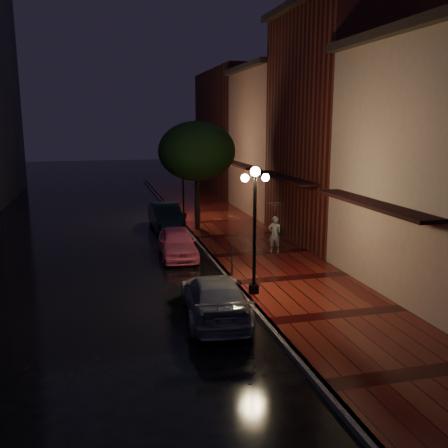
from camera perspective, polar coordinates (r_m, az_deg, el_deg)
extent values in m
plane|color=black|center=(21.82, -1.47, -4.07)|extent=(120.00, 120.00, 0.00)
cube|color=#470C0C|center=(22.39, 4.16, -3.49)|extent=(4.50, 60.00, 0.15)
cube|color=#595451|center=(21.80, -1.47, -3.88)|extent=(0.25, 60.00, 0.15)
cube|color=#511914|center=(25.33, 13.29, 10.41)|extent=(5.00, 8.00, 11.00)
cube|color=#8C5951|center=(32.67, 6.66, 9.08)|extent=(5.00, 8.00, 9.00)
cube|color=#511914|center=(42.14, 1.75, 10.38)|extent=(5.00, 12.00, 10.00)
cylinder|color=black|center=(16.70, 3.51, -1.37)|extent=(0.12, 0.12, 4.00)
cylinder|color=black|center=(17.21, 3.43, -7.38)|extent=(0.36, 0.36, 0.30)
cube|color=black|center=(16.37, 3.59, 5.47)|extent=(0.70, 0.08, 0.08)
sphere|color=#F0CD90|center=(16.35, 3.60, 5.99)|extent=(0.32, 0.32, 0.32)
sphere|color=#F0CD90|center=(16.27, 2.41, 5.27)|extent=(0.26, 0.26, 0.26)
sphere|color=#F0CD90|center=(16.48, 4.75, 5.32)|extent=(0.26, 0.26, 0.26)
cylinder|color=black|center=(30.14, -4.68, 4.43)|extent=(0.12, 0.12, 4.00)
cylinder|color=black|center=(30.42, -4.62, 0.97)|extent=(0.36, 0.36, 0.30)
cube|color=black|center=(29.96, -4.74, 8.23)|extent=(0.70, 0.08, 0.08)
sphere|color=#F0CD90|center=(29.95, -4.75, 8.52)|extent=(0.32, 0.32, 0.32)
sphere|color=#F0CD90|center=(29.90, -5.41, 8.12)|extent=(0.26, 0.26, 0.26)
sphere|color=#F0CD90|center=(30.02, -4.08, 8.15)|extent=(0.26, 0.26, 0.26)
cylinder|color=black|center=(27.32, -3.08, 2.86)|extent=(0.28, 0.28, 3.20)
ellipsoid|color=black|center=(27.05, -3.14, 8.32)|extent=(4.16, 4.16, 3.20)
sphere|color=black|center=(27.81, -1.94, 7.18)|extent=(1.80, 1.80, 1.80)
sphere|color=black|center=(26.28, -4.12, 7.12)|extent=(1.80, 1.80, 1.80)
imported|color=#F2638B|center=(22.08, -5.34, -2.14)|extent=(1.77, 3.98, 1.33)
imported|color=black|center=(28.06, -6.67, 0.88)|extent=(1.60, 4.34, 1.42)
imported|color=#94959B|center=(15.35, -1.02, -8.33)|extent=(2.31, 4.72, 1.32)
imported|color=silver|center=(22.36, 5.82, -1.16)|extent=(0.70, 0.57, 1.65)
imported|color=silver|center=(22.16, 5.87, 1.48)|extent=(0.96, 0.98, 0.88)
cylinder|color=black|center=(22.28, 5.84, -0.19)|extent=(0.02, 0.02, 1.32)
cube|color=black|center=(22.39, 6.53, -0.87)|extent=(0.13, 0.31, 0.33)
cylinder|color=black|center=(18.99, 0.91, -4.39)|extent=(0.06, 0.06, 1.02)
cube|color=black|center=(18.83, 0.92, -2.63)|extent=(0.13, 0.12, 0.20)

